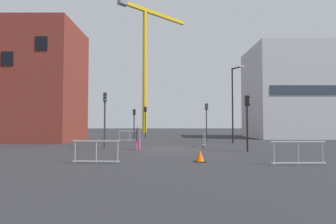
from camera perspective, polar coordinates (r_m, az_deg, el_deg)
name	(u,v)px	position (r m, az deg, el deg)	size (l,w,h in m)	color
ground	(168,149)	(19.90, 0.04, -7.81)	(160.00, 160.00, 0.00)	#28282B
brick_building	(28,84)	(31.88, -27.71, 5.35)	(10.28, 7.69, 12.05)	maroon
office_block	(289,93)	(38.57, 24.32, 3.72)	(10.28, 9.02, 11.70)	#B7B7BC
construction_crane	(145,51)	(57.81, -4.86, 12.89)	(13.84, 12.59, 26.26)	gold
streetlamp_tall	(233,99)	(25.81, 13.64, 2.75)	(0.87, 1.40, 7.10)	black
traffic_light_far	(133,119)	(31.66, -7.40, -1.44)	(0.39, 0.31, 3.53)	black
traffic_light_near	(246,114)	(18.59, 16.32, -0.34)	(0.39, 0.29, 3.72)	black
traffic_light_median	(104,111)	(20.42, -13.48, 0.21)	(0.31, 0.39, 4.16)	#2D2D30
traffic_light_verge	(145,117)	(35.17, -5.02, -1.05)	(0.39, 0.31, 4.03)	#232326
traffic_light_island	(206,116)	(29.36, 8.01, -0.77)	(0.38, 0.26, 4.03)	#2D2D30
pedestrian_walking	(137,136)	(19.25, -6.58, -5.17)	(0.34, 0.34, 1.63)	#D14C8C
safety_barrier_rear	(203,140)	(21.59, 7.51, -5.87)	(0.11, 1.85, 1.08)	gray
safety_barrier_mid_span	(95,151)	(13.06, -15.19, -8.08)	(2.25, 0.17, 1.08)	#B2B5BA
safety_barrier_front	(129,136)	(28.57, -8.35, -5.01)	(2.43, 0.40, 1.08)	#B2B5BA
safety_barrier_left_run	(297,152)	(13.45, 25.81, -7.75)	(2.46, 0.15, 1.08)	#B2B5BA
traffic_cone_striped	(199,156)	(13.30, 6.64, -9.33)	(0.57, 0.57, 0.58)	black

